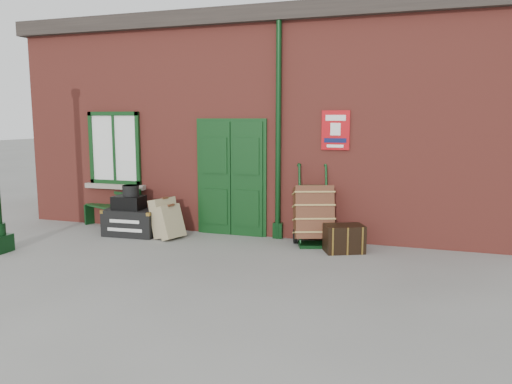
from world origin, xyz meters
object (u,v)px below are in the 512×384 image
at_px(bench, 114,206).
at_px(houdini_trunk, 132,222).
at_px(dark_trunk, 344,239).
at_px(porter_trolley, 313,214).

bearing_deg(bench, houdini_trunk, -12.57).
distance_m(bench, dark_trunk, 4.88).
height_order(bench, houdini_trunk, bench).
distance_m(bench, houdini_trunk, 0.93).
distance_m(houdini_trunk, porter_trolley, 3.53).
bearing_deg(porter_trolley, bench, 159.33).
bearing_deg(dark_trunk, porter_trolley, 123.55).
bearing_deg(houdini_trunk, porter_trolley, 3.77).
relative_size(bench, houdini_trunk, 1.45).
bearing_deg(dark_trunk, bench, 149.91).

